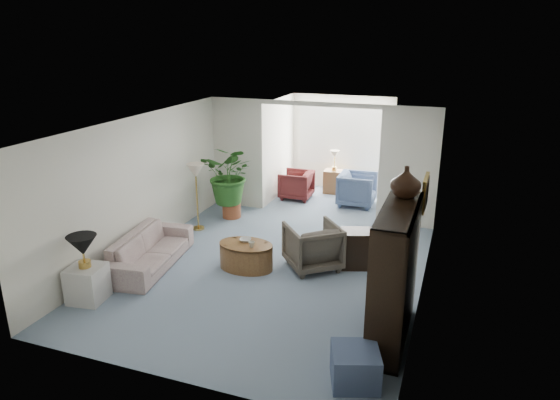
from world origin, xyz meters
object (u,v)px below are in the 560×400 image
at_px(coffee_bowl, 245,240).
at_px(ottoman, 355,366).
at_px(table_lamp, 82,245).
at_px(cabinet_urn, 406,182).
at_px(coffee_cup, 252,244).
at_px(sunroom_table, 334,182).
at_px(sofa, 150,250).
at_px(coffee_table, 246,256).
at_px(plant_pot, 232,210).
at_px(sunroom_chair_maroon, 296,185).
at_px(end_table, 87,284).
at_px(floor_lamp, 196,171).
at_px(framed_picture, 426,193).
at_px(entertainment_cabinet, 394,276).
at_px(wingback_chair, 313,246).
at_px(side_table_dark, 357,249).
at_px(sunroom_chair_blue, 357,189).

bearing_deg(coffee_bowl, ottoman, -44.94).
xyz_separation_m(table_lamp, cabinet_urn, (4.44, 1.08, 1.12)).
height_order(table_lamp, coffee_cup, table_lamp).
bearing_deg(sunroom_table, sofa, -110.43).
bearing_deg(coffee_table, plant_pot, 120.78).
distance_m(sofa, table_lamp, 1.49).
bearing_deg(coffee_bowl, sunroom_chair_maroon, 95.28).
distance_m(end_table, floor_lamp, 3.32).
height_order(table_lamp, coffee_table, table_lamp).
height_order(framed_picture, end_table, framed_picture).
relative_size(entertainment_cabinet, sunroom_table, 3.10).
height_order(ottoman, sunroom_chair_maroon, sunroom_chair_maroon).
bearing_deg(ottoman, table_lamp, 173.16).
height_order(framed_picture, table_lamp, framed_picture).
bearing_deg(sunroom_table, entertainment_cabinet, -69.01).
relative_size(floor_lamp, wingback_chair, 0.42).
bearing_deg(cabinet_urn, ottoman, -98.94).
distance_m(coffee_cup, entertainment_cabinet, 2.77).
bearing_deg(coffee_cup, entertainment_cabinet, -24.94).
bearing_deg(entertainment_cabinet, ottoman, -102.97).
relative_size(coffee_bowl, cabinet_urn, 0.47).
bearing_deg(sofa, coffee_bowl, -77.16).
distance_m(floor_lamp, ottoman, 5.56).
relative_size(end_table, floor_lamp, 1.53).
relative_size(side_table_dark, entertainment_cabinet, 0.36).
relative_size(framed_picture, coffee_cup, 4.68).
bearing_deg(plant_pot, framed_picture, -29.14).
bearing_deg(ottoman, framed_picture, 77.83).
distance_m(end_table, sunroom_table, 6.90).
distance_m(framed_picture, coffee_table, 3.23).
relative_size(sofa, ottoman, 3.79).
bearing_deg(coffee_cup, ottoman, -44.94).
bearing_deg(table_lamp, coffee_cup, 41.65).
distance_m(coffee_bowl, wingback_chair, 1.16).
xyz_separation_m(entertainment_cabinet, sunroom_table, (-2.30, 5.98, -0.61)).
height_order(framed_picture, floor_lamp, framed_picture).
xyz_separation_m(table_lamp, sunroom_chair_blue, (2.89, 5.81, -0.52)).
xyz_separation_m(table_lamp, sunroom_table, (2.14, 6.56, -0.61)).
bearing_deg(plant_pot, coffee_bowl, -59.03).
distance_m(side_table_dark, plant_pot, 3.43).
bearing_deg(plant_pot, sofa, -95.88).
xyz_separation_m(entertainment_cabinet, cabinet_urn, (0.00, 0.50, 1.11)).
bearing_deg(floor_lamp, sunroom_chair_blue, 43.83).
height_order(side_table_dark, cabinet_urn, cabinet_urn).
distance_m(end_table, coffee_table, 2.57).
bearing_deg(side_table_dark, ottoman, -78.42).
xyz_separation_m(table_lamp, ottoman, (4.19, -0.50, -0.69)).
relative_size(table_lamp, side_table_dark, 0.67).
relative_size(framed_picture, coffee_table, 0.53).
height_order(floor_lamp, coffee_cup, floor_lamp).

